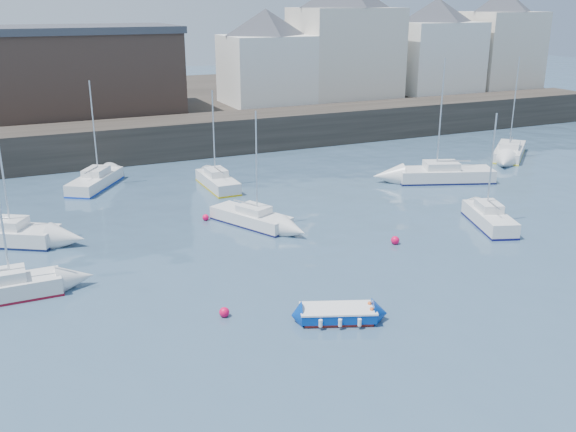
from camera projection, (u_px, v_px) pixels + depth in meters
name	position (u px, v px, depth m)	size (l,w,h in m)	color
water	(418.00, 344.00, 24.43)	(220.00, 220.00, 0.00)	#2D4760
quay_wall	(176.00, 137.00, 54.18)	(90.00, 5.00, 3.00)	#28231E
land_strip	(133.00, 108.00, 69.76)	(90.00, 32.00, 2.80)	#28231E
bldg_east_a	(345.00, 38.00, 65.72)	(13.36, 13.36, 11.80)	beige
bldg_east_b	(435.00, 45.00, 69.88)	(11.88, 11.88, 9.95)	white
bldg_east_c	(500.00, 38.00, 73.24)	(11.14, 11.14, 10.95)	beige
bldg_east_d	(266.00, 56.00, 62.23)	(11.14, 11.14, 8.95)	white
warehouse	(84.00, 70.00, 57.12)	(16.40, 10.40, 7.60)	#3D2D26
blue_dinghy	(338.00, 314.00, 26.14)	(3.36, 2.36, 0.59)	maroon
sailboat_a	(0.00, 289.00, 28.00)	(5.22, 1.71, 6.78)	silver
sailboat_b	(251.00, 217.00, 37.41)	(3.78, 5.42, 6.72)	silver
sailboat_c	(489.00, 218.00, 37.17)	(3.12, 5.18, 6.50)	silver
sailboat_d	(445.00, 174.00, 46.37)	(7.19, 4.44, 8.75)	silver
sailboat_e	(2.00, 234.00, 34.52)	(6.22, 4.85, 7.85)	silver
sailboat_f	(218.00, 181.00, 44.81)	(1.70, 5.19, 6.73)	silver
sailboat_g	(509.00, 151.00, 53.79)	(6.23, 5.92, 8.24)	silver
sailboat_h	(95.00, 181.00, 44.92)	(4.67, 5.76, 7.34)	silver
buoy_near	(224.00, 316.00, 26.61)	(0.43, 0.43, 0.43)	#F20845
buoy_mid	(395.00, 244.00, 34.55)	(0.45, 0.45, 0.45)	#F20845
buoy_far	(206.00, 220.00, 38.28)	(0.39, 0.39, 0.39)	#F20845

